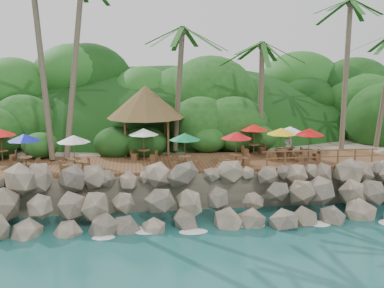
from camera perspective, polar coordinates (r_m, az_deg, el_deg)
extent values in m
plane|color=#19514F|center=(22.26, 2.14, -11.45)|extent=(140.00, 140.00, 0.00)
cube|color=gray|center=(37.23, -2.09, -0.80)|extent=(32.00, 25.20, 2.10)
ellipsoid|color=#143811|center=(44.77, -3.04, -0.26)|extent=(44.80, 28.00, 15.40)
cube|color=brown|center=(27.28, 0.00, -2.48)|extent=(26.00, 5.00, 0.20)
ellipsoid|color=white|center=(22.88, -21.30, -11.49)|extent=(1.20, 0.80, 0.06)
ellipsoid|color=white|center=(22.37, -13.65, -11.56)|extent=(1.20, 0.80, 0.06)
ellipsoid|color=white|center=(22.24, -5.79, -11.43)|extent=(1.20, 0.80, 0.06)
ellipsoid|color=white|center=(22.53, 2.00, -11.10)|extent=(1.20, 0.80, 0.06)
ellipsoid|color=white|center=(23.20, 9.45, -10.59)|extent=(1.20, 0.80, 0.06)
ellipsoid|color=white|center=(24.22, 16.35, -9.96)|extent=(1.20, 0.80, 0.06)
ellipsoid|color=white|center=(25.56, 22.59, -9.27)|extent=(1.20, 0.80, 0.06)
cylinder|color=brown|center=(28.98, -19.21, 10.26)|extent=(1.43, 2.10, 12.30)
cylinder|color=brown|center=(29.16, -15.19, 9.99)|extent=(1.69, 2.93, 11.67)
cylinder|color=brown|center=(29.67, -1.77, 6.95)|extent=(0.95, 1.34, 8.38)
ellipsoid|color=#23601E|center=(29.72, -1.81, 15.05)|extent=(6.00, 6.00, 2.40)
cylinder|color=brown|center=(30.89, 9.06, 6.08)|extent=(0.60, 0.84, 7.45)
ellipsoid|color=#23601E|center=(30.84, 9.27, 12.98)|extent=(6.00, 6.00, 2.40)
cylinder|color=brown|center=(32.70, 19.60, 8.47)|extent=(1.04, 1.58, 10.40)
cylinder|color=brown|center=(28.59, -8.78, 0.65)|extent=(0.16, 0.16, 2.40)
cylinder|color=brown|center=(28.67, -3.17, 0.79)|extent=(0.16, 0.16, 2.40)
cylinder|color=brown|center=(31.35, -8.70, 1.51)|extent=(0.16, 0.16, 2.40)
cylinder|color=brown|center=(31.43, -3.59, 1.63)|extent=(0.16, 0.16, 2.40)
cone|color=brown|center=(29.70, -6.15, 5.55)|extent=(5.26, 5.26, 2.20)
cylinder|color=brown|center=(25.56, -0.94, -2.37)|extent=(0.07, 0.07, 0.67)
cylinder|color=brown|center=(25.48, -0.94, -1.61)|extent=(0.76, 0.76, 0.05)
cylinder|color=brown|center=(25.42, -0.94, -0.92)|extent=(0.05, 0.05, 1.99)
cone|color=#0C743F|center=(25.26, -0.95, 1.00)|extent=(1.90, 1.90, 0.41)
cube|color=brown|center=(25.63, -2.35, -2.63)|extent=(0.44, 0.44, 0.42)
cube|color=brown|center=(25.56, 0.48, -2.66)|extent=(0.44, 0.44, 0.42)
cylinder|color=brown|center=(28.14, 11.57, -1.39)|extent=(0.07, 0.07, 0.67)
cylinder|color=brown|center=(28.07, 11.60, -0.70)|extent=(0.76, 0.76, 0.05)
cylinder|color=brown|center=(28.02, 11.62, -0.07)|extent=(0.05, 0.05, 1.99)
cone|color=yellow|center=(27.88, 11.68, 1.67)|extent=(1.90, 1.90, 0.41)
cube|color=brown|center=(27.76, 10.58, -1.78)|extent=(0.49, 0.49, 0.42)
cube|color=brown|center=(28.58, 12.52, -1.50)|extent=(0.49, 0.49, 0.42)
cylinder|color=brown|center=(27.05, -21.00, -2.35)|extent=(0.07, 0.07, 0.67)
cylinder|color=brown|center=(26.98, -21.05, -1.64)|extent=(0.76, 0.76, 0.05)
cylinder|color=brown|center=(26.92, -21.09, -0.98)|extent=(0.05, 0.05, 1.99)
cone|color=#0C16A3|center=(26.78, -21.21, 0.82)|extent=(1.90, 1.90, 0.41)
cube|color=brown|center=(27.46, -22.04, -2.51)|extent=(0.50, 0.50, 0.42)
cube|color=brown|center=(26.71, -19.90, -2.72)|extent=(0.50, 0.50, 0.42)
cylinder|color=brown|center=(25.70, -15.16, -2.66)|extent=(0.07, 0.07, 0.67)
cylinder|color=brown|center=(25.63, -15.19, -1.91)|extent=(0.76, 0.76, 0.05)
cylinder|color=brown|center=(25.57, -15.23, -1.22)|extent=(0.05, 0.05, 1.99)
cone|color=silver|center=(25.41, -15.32, 0.68)|extent=(1.90, 1.90, 0.41)
cube|color=brown|center=(25.56, -16.50, -3.09)|extent=(0.50, 0.50, 0.42)
cube|color=brown|center=(25.92, -13.81, -2.78)|extent=(0.50, 0.50, 0.42)
cylinder|color=brown|center=(27.56, -6.33, -1.49)|extent=(0.07, 0.07, 0.67)
cylinder|color=brown|center=(27.49, -6.34, -0.79)|extent=(0.76, 0.76, 0.05)
cylinder|color=brown|center=(27.43, -6.36, -0.14)|extent=(0.05, 0.05, 1.99)
cone|color=white|center=(27.28, -6.39, 1.64)|extent=(1.90, 1.90, 0.41)
cube|color=brown|center=(27.82, -7.53, -1.67)|extent=(0.50, 0.50, 0.42)
cube|color=brown|center=(27.36, -5.09, -1.82)|extent=(0.50, 0.50, 0.42)
cylinder|color=brown|center=(29.55, 8.11, -0.72)|extent=(0.07, 0.07, 0.67)
cylinder|color=brown|center=(29.48, 8.12, -0.06)|extent=(0.76, 0.76, 0.05)
cylinder|color=brown|center=(29.43, 8.14, 0.54)|extent=(0.05, 0.05, 1.99)
cone|color=red|center=(29.29, 8.18, 2.20)|extent=(1.90, 1.90, 0.41)
cube|color=brown|center=(29.28, 7.01, -1.05)|extent=(0.46, 0.46, 0.42)
cube|color=brown|center=(29.88, 9.17, -0.87)|extent=(0.46, 0.46, 0.42)
cylinder|color=brown|center=(28.90, 12.65, -1.12)|extent=(0.07, 0.07, 0.67)
cylinder|color=brown|center=(28.84, 12.67, -0.45)|extent=(0.76, 0.76, 0.05)
cylinder|color=brown|center=(28.78, 12.70, 0.17)|extent=(0.05, 0.05, 1.99)
cone|color=white|center=(28.64, 12.77, 1.86)|extent=(1.90, 1.90, 0.41)
cube|color=brown|center=(28.74, 11.43, -1.39)|extent=(0.40, 0.40, 0.42)
cube|color=brown|center=(29.12, 13.82, -1.34)|extent=(0.40, 0.40, 0.42)
cylinder|color=brown|center=(28.29, 15.05, -1.47)|extent=(0.07, 0.07, 0.67)
cylinder|color=brown|center=(28.23, 15.09, -0.79)|extent=(0.76, 0.76, 0.05)
cylinder|color=brown|center=(28.17, 15.12, -0.16)|extent=(0.05, 0.05, 1.99)
cone|color=red|center=(28.03, 15.20, 1.57)|extent=(1.90, 1.90, 0.41)
cube|color=brown|center=(27.97, 13.97, -1.82)|extent=(0.45, 0.45, 0.42)
cube|color=brown|center=(28.68, 16.09, -1.63)|extent=(0.45, 0.45, 0.42)
cylinder|color=brown|center=(29.63, -23.69, -1.47)|extent=(0.07, 0.07, 0.67)
cylinder|color=brown|center=(29.57, -23.74, -0.82)|extent=(0.76, 0.76, 0.05)
cylinder|color=brown|center=(29.51, -23.79, -0.22)|extent=(0.05, 0.05, 1.99)
cone|color=red|center=(29.38, -23.91, 1.43)|extent=(1.90, 1.90, 0.41)
cube|color=brown|center=(29.52, -22.48, -1.68)|extent=(0.40, 0.40, 0.42)
cylinder|color=brown|center=(26.14, 5.80, -2.13)|extent=(0.07, 0.07, 0.67)
cylinder|color=brown|center=(26.07, 5.81, -1.39)|extent=(0.76, 0.76, 0.05)
cylinder|color=brown|center=(26.01, 5.83, -0.71)|extent=(0.05, 0.05, 1.99)
cone|color=red|center=(25.86, 5.86, 1.16)|extent=(1.90, 1.90, 0.41)
cube|color=brown|center=(25.94, 4.50, -2.49)|extent=(0.43, 0.43, 0.42)
cube|color=brown|center=(26.42, 7.06, -2.30)|extent=(0.43, 0.43, 0.42)
cylinder|color=brown|center=(25.80, 9.86, -2.02)|extent=(0.10, 0.10, 1.00)
cylinder|color=brown|center=(26.15, 12.16, -1.93)|extent=(0.10, 0.10, 1.00)
cylinder|color=brown|center=(26.55, 14.39, -1.85)|extent=(0.10, 0.10, 1.00)
cylinder|color=brown|center=(26.98, 16.56, -1.76)|extent=(0.10, 0.10, 1.00)
cylinder|color=brown|center=(27.45, 18.65, -1.67)|extent=(0.10, 0.10, 1.00)
cylinder|color=brown|center=(27.95, 20.68, -1.59)|extent=(0.10, 0.10, 1.00)
cylinder|color=brown|center=(28.49, 22.62, -1.50)|extent=(0.10, 0.10, 1.00)
cube|color=brown|center=(26.89, 16.61, -0.82)|extent=(7.20, 0.06, 0.06)
cube|color=brown|center=(26.97, 16.56, -1.66)|extent=(7.20, 0.06, 0.06)
imported|color=silver|center=(28.89, 12.59, -0.21)|extent=(0.63, 0.47, 1.58)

